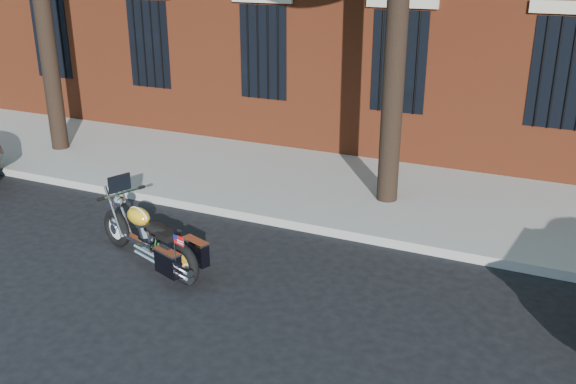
% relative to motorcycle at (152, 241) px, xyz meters
% --- Properties ---
extents(ground, '(120.00, 120.00, 0.00)m').
position_rel_motorcycle_xyz_m(ground, '(1.89, 0.72, -0.41)').
color(ground, black).
rests_on(ground, ground).
extents(curb, '(40.00, 0.16, 0.15)m').
position_rel_motorcycle_xyz_m(curb, '(1.89, 2.10, -0.33)').
color(curb, gray).
rests_on(curb, ground).
extents(sidewalk, '(40.00, 3.60, 0.15)m').
position_rel_motorcycle_xyz_m(sidewalk, '(1.89, 3.98, -0.33)').
color(sidewalk, gray).
rests_on(sidewalk, ground).
extents(motorcycle, '(2.20, 1.22, 1.21)m').
position_rel_motorcycle_xyz_m(motorcycle, '(0.00, 0.00, 0.00)').
color(motorcycle, black).
rests_on(motorcycle, ground).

